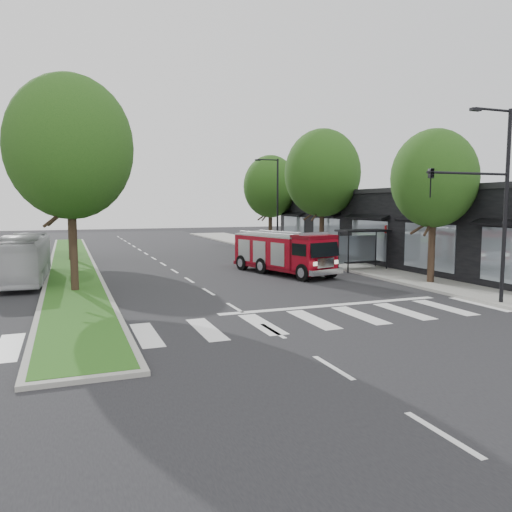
{
  "coord_description": "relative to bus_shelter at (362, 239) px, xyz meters",
  "views": [
    {
      "loc": [
        -6.29,
        -18.95,
        4.19
      ],
      "look_at": [
        1.93,
        2.62,
        1.8
      ],
      "focal_mm": 35.0,
      "sensor_mm": 36.0,
      "label": 1
    }
  ],
  "objects": [
    {
      "name": "streetlight_right_near",
      "position": [
        -1.59,
        -11.65,
        2.63
      ],
      "size": [
        4.08,
        0.22,
        8.0
      ],
      "color": "black",
      "rests_on": "ground"
    },
    {
      "name": "tree_right_near",
      "position": [
        0.3,
        -6.15,
        3.47
      ],
      "size": [
        4.4,
        4.4,
        8.05
      ],
      "color": "black",
      "rests_on": "ground"
    },
    {
      "name": "fire_engine",
      "position": [
        -5.28,
        0.29,
        -0.77
      ],
      "size": [
        4.21,
        7.95,
        2.64
      ],
      "rotation": [
        0.0,
        0.0,
        0.27
      ],
      "color": "#58040D",
      "rests_on": "ground"
    },
    {
      "name": "tree_right_far",
      "position": [
        0.3,
        15.85,
        3.8
      ],
      "size": [
        5.0,
        5.0,
        8.73
      ],
      "color": "black",
      "rests_on": "ground"
    },
    {
      "name": "tree_median_near",
      "position": [
        -17.2,
        -2.15,
        4.77
      ],
      "size": [
        5.8,
        5.8,
        10.16
      ],
      "color": "black",
      "rests_on": "ground"
    },
    {
      "name": "tree_median_far",
      "position": [
        -17.2,
        11.85,
        4.45
      ],
      "size": [
        5.6,
        5.6,
        9.72
      ],
      "color": "black",
      "rests_on": "ground"
    },
    {
      "name": "bus_shelter",
      "position": [
        0.0,
        0.0,
        0.0
      ],
      "size": [
        3.2,
        1.6,
        2.61
      ],
      "color": "black",
      "rests_on": "ground"
    },
    {
      "name": "streetlight_right_far",
      "position": [
        -0.85,
        11.85,
        2.44
      ],
      "size": [
        2.11,
        0.2,
        8.0
      ],
      "color": "black",
      "rests_on": "ground"
    },
    {
      "name": "sidewalk_right",
      "position": [
        1.3,
        1.85,
        -1.96
      ],
      "size": [
        5.0,
        80.0,
        0.15
      ],
      "primitive_type": "cube",
      "color": "gray",
      "rests_on": "ground"
    },
    {
      "name": "tree_right_mid",
      "position": [
        0.3,
        5.85,
        4.45
      ],
      "size": [
        5.6,
        5.6,
        9.72
      ],
      "color": "black",
      "rests_on": "ground"
    },
    {
      "name": "median",
      "position": [
        -17.2,
        9.85,
        -1.96
      ],
      "size": [
        3.0,
        50.0,
        0.15
      ],
      "color": "gray",
      "rests_on": "ground"
    },
    {
      "name": "ground",
      "position": [
        -11.2,
        -8.15,
        -2.04
      ],
      "size": [
        140.0,
        140.0,
        0.0
      ],
      "primitive_type": "plane",
      "color": "black",
      "rests_on": "ground"
    },
    {
      "name": "city_bus",
      "position": [
        -19.7,
        2.39,
        -0.76
      ],
      "size": [
        2.43,
        9.23,
        2.55
      ],
      "primitive_type": "imported",
      "rotation": [
        0.0,
        0.0,
        -0.03
      ],
      "color": "#B5B6BA",
      "rests_on": "ground"
    },
    {
      "name": "storefront_row",
      "position": [
        5.8,
        1.85,
        0.46
      ],
      "size": [
        8.0,
        30.0,
        5.0
      ],
      "primitive_type": "cube",
      "color": "black",
      "rests_on": "ground"
    }
  ]
}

